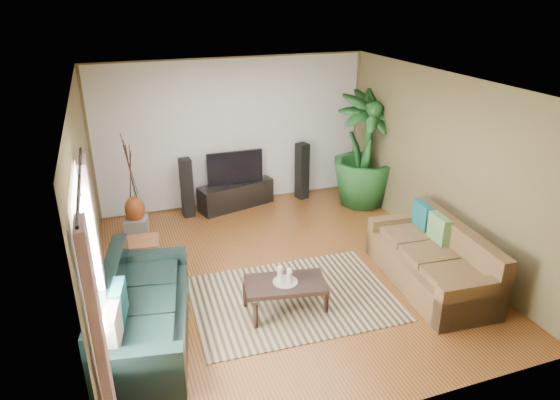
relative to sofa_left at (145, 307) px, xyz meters
name	(u,v)px	position (x,y,z in m)	size (l,w,h in m)	color
floor	(285,272)	(2.01, 0.84, -0.42)	(5.50, 5.50, 0.00)	brown
ceiling	(285,83)	(2.01, 0.84, 2.28)	(5.50, 5.50, 0.00)	white
wall_back	(233,133)	(2.01, 3.59, 0.93)	(5.00, 5.00, 0.00)	brown
wall_front	(394,294)	(2.01, -1.91, 0.93)	(5.00, 5.00, 0.00)	brown
wall_left	(88,211)	(-0.49, 0.84, 0.92)	(5.50, 5.50, 0.00)	brown
wall_right	(442,165)	(4.51, 0.84, 0.92)	(5.50, 5.50, 0.00)	brown
backwall_panel	(233,133)	(2.01, 3.58, 0.93)	(4.90, 4.90, 0.00)	white
window_pane	(89,274)	(-0.47, -0.76, 0.97)	(1.80, 1.80, 0.00)	white
curtain_near	(100,346)	(-0.42, -1.51, 0.72)	(0.08, 0.35, 2.20)	gray
curtain_far	(97,258)	(-0.42, -0.01, 0.72)	(0.08, 0.35, 2.20)	gray
curtain_rod	(79,181)	(-0.42, -0.76, 1.87)	(0.03, 0.03, 1.90)	black
sofa_left	(145,307)	(0.00, 0.00, 0.00)	(2.14, 0.92, 0.85)	black
sofa_right	(431,257)	(3.78, -0.12, 0.00)	(2.07, 0.93, 0.85)	brown
area_rug	(293,298)	(1.88, 0.16, -0.42)	(2.61, 1.85, 0.01)	tan
coffee_table	(285,296)	(1.70, -0.04, -0.22)	(1.01, 0.55, 0.41)	black
candle_tray	(285,282)	(1.70, -0.04, -0.01)	(0.31, 0.31, 0.01)	gray
candle_tall	(280,274)	(1.64, -0.01, 0.10)	(0.06, 0.06, 0.20)	beige
candle_mid	(290,277)	(1.74, -0.08, 0.08)	(0.06, 0.06, 0.16)	beige
candle_short	(289,273)	(1.77, 0.02, 0.06)	(0.06, 0.06, 0.13)	beige
tv_stand	(236,195)	(1.95, 3.34, -0.19)	(1.41, 0.42, 0.47)	black
television	(235,168)	(1.95, 3.34, 0.35)	(1.03, 0.06, 0.61)	black
speaker_left	(187,188)	(1.04, 3.23, 0.11)	(0.19, 0.21, 1.07)	black
speaker_right	(302,171)	(3.27, 3.34, 0.12)	(0.20, 0.22, 1.09)	black
potted_plant	(365,150)	(4.26, 2.71, 0.63)	(1.18, 1.18, 2.10)	#17461A
plant_pot	(362,195)	(4.26, 2.71, -0.27)	(0.39, 0.39, 0.30)	black
pedestal	(137,228)	(0.10, 2.66, -0.25)	(0.35, 0.35, 0.35)	gray
vase	(135,209)	(0.10, 2.66, 0.08)	(0.32, 0.32, 0.44)	brown
side_table	(144,255)	(0.12, 1.58, -0.19)	(0.45, 0.45, 0.48)	brown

